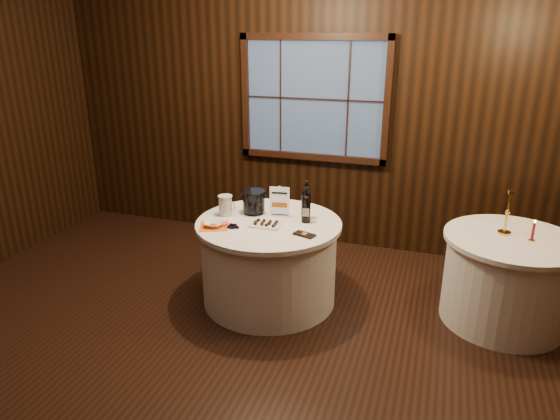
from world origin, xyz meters
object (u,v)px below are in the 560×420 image
(main_table, at_px, (269,261))
(red_candle, at_px, (533,233))
(cracker_bowl, at_px, (214,224))
(chocolate_box, at_px, (304,235))
(sign_stand, at_px, (280,206))
(chocolate_plate, at_px, (266,224))
(port_bottle_left, at_px, (306,202))
(glass_pitcher, at_px, (226,205))
(side_table, at_px, (506,279))
(grape_bunch, at_px, (233,226))
(port_bottle_right, at_px, (306,207))
(brass_candlestick, at_px, (506,218))
(ice_bucket, at_px, (254,201))

(main_table, distance_m, red_candle, 2.19)
(cracker_bowl, bearing_deg, chocolate_box, 4.12)
(sign_stand, height_order, chocolate_plate, sign_stand)
(port_bottle_left, distance_m, cracker_bowl, 0.83)
(cracker_bowl, height_order, red_candle, red_candle)
(port_bottle_left, relative_size, glass_pitcher, 1.87)
(side_table, height_order, grape_bunch, grape_bunch)
(glass_pitcher, bearing_deg, main_table, 5.81)
(sign_stand, height_order, port_bottle_right, port_bottle_right)
(main_table, xyz_separation_m, cracker_bowl, (-0.41, -0.25, 0.41))
(side_table, relative_size, port_bottle_right, 3.37)
(grape_bunch, relative_size, brass_candlestick, 0.43)
(sign_stand, bearing_deg, ice_bucket, 172.29)
(ice_bucket, distance_m, cracker_bowl, 0.47)
(grape_bunch, relative_size, cracker_bowl, 0.99)
(chocolate_box, bearing_deg, glass_pitcher, -178.67)
(port_bottle_right, distance_m, grape_bunch, 0.65)
(cracker_bowl, xyz_separation_m, red_candle, (2.54, 0.52, 0.05))
(brass_candlestick, xyz_separation_m, red_candle, (0.19, -0.10, -0.06))
(glass_pitcher, bearing_deg, chocolate_box, -5.76)
(red_candle, bearing_deg, sign_stand, -177.28)
(sign_stand, bearing_deg, chocolate_box, -56.54)
(sign_stand, relative_size, brass_candlestick, 0.76)
(sign_stand, bearing_deg, brass_candlestick, -3.53)
(port_bottle_left, distance_m, chocolate_plate, 0.42)
(chocolate_box, bearing_deg, port_bottle_left, 121.31)
(chocolate_plate, relative_size, grape_bunch, 1.74)
(port_bottle_left, bearing_deg, ice_bucket, -175.73)
(brass_candlestick, bearing_deg, red_candle, -26.25)
(main_table, height_order, chocolate_box, chocolate_box)
(side_table, bearing_deg, sign_stand, -176.04)
(port_bottle_right, xyz_separation_m, chocolate_box, (0.07, -0.29, -0.13))
(main_table, height_order, brass_candlestick, brass_candlestick)
(grape_bunch, distance_m, glass_pitcher, 0.33)
(side_table, relative_size, glass_pitcher, 5.81)
(main_table, xyz_separation_m, chocolate_box, (0.38, -0.20, 0.39))
(chocolate_box, bearing_deg, side_table, 34.24)
(chocolate_box, xyz_separation_m, red_candle, (1.75, 0.46, 0.06))
(chocolate_plate, height_order, chocolate_box, chocolate_plate)
(grape_bunch, bearing_deg, glass_pitcher, 124.58)
(grape_bunch, bearing_deg, chocolate_box, 3.67)
(port_bottle_right, distance_m, cracker_bowl, 0.81)
(glass_pitcher, bearing_deg, grape_bunch, -45.32)
(ice_bucket, bearing_deg, cracker_bowl, -116.86)
(chocolate_box, bearing_deg, red_candle, 31.95)
(ice_bucket, relative_size, chocolate_plate, 0.78)
(port_bottle_left, distance_m, red_candle, 1.85)
(red_candle, bearing_deg, brass_candlestick, 153.75)
(sign_stand, bearing_deg, main_table, -114.85)
(port_bottle_left, bearing_deg, grape_bunch, -140.14)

